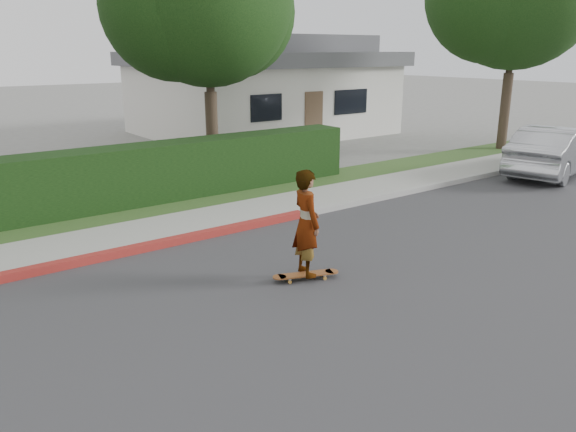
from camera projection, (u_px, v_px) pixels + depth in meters
The scene contains 12 objects.
ground at pixel (407, 286), 9.14m from camera, with size 120.00×120.00×0.00m, color slate.
road at pixel (407, 285), 9.14m from camera, with size 60.00×8.00×0.01m, color #2D2D30.
curb_far at pixel (264, 222), 12.27m from camera, with size 60.00×0.20×0.15m, color #9E9E99.
curb_red_section at pixel (19, 274), 9.40m from camera, with size 12.00×0.21×0.15m, color maroon.
sidewalk_far at pixel (243, 213), 12.97m from camera, with size 60.00×1.60×0.12m, color gray.
planting_strip at pixel (209, 200), 14.20m from camera, with size 60.00×1.60×0.10m, color #2D4C1E.
hedge at pixel (78, 185), 12.74m from camera, with size 15.00×1.00×1.50m, color black.
tree_center at pixel (203, 4), 15.65m from camera, with size 5.66×4.84×7.44m.
house at pixel (261, 86), 25.42m from camera, with size 10.60×8.60×4.30m.
skateboard at pixel (306, 275), 9.33m from camera, with size 1.14×0.62×0.11m.
skateboarder at pixel (306, 223), 9.08m from camera, with size 0.65×0.42×1.77m, color white.
car_silver at pixel (553, 151), 17.00m from camera, with size 1.59×4.55×1.50m, color #B4B7BC.
Camera 1 is at (-6.59, -5.61, 3.70)m, focal length 35.00 mm.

